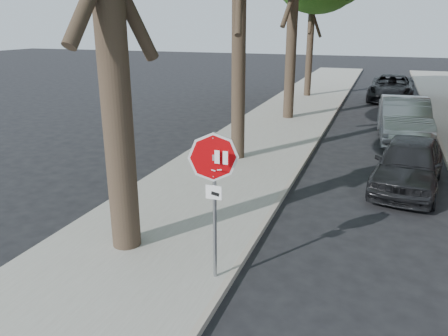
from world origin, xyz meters
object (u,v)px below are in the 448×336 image
object	(u,v)px
stop_sign	(214,179)
car_d	(391,88)
car_a	(409,164)
car_b	(404,119)

from	to	relation	value
stop_sign	car_d	world-z (taller)	stop_sign
stop_sign	car_a	distance (m)	7.13
car_a	car_d	xyz separation A→B (m)	(-0.44, 15.36, 0.03)
stop_sign	car_b	xyz separation A→B (m)	(3.30, 11.84, -1.13)
stop_sign	car_d	xyz separation A→B (m)	(2.86, 21.55, -1.21)
car_b	car_d	bearing A→B (deg)	89.02
stop_sign	car_a	size ratio (longest dim) A/B	0.63
car_a	car_d	size ratio (longest dim) A/B	0.78
stop_sign	car_b	world-z (taller)	stop_sign
stop_sign	car_b	bearing A→B (deg)	74.42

